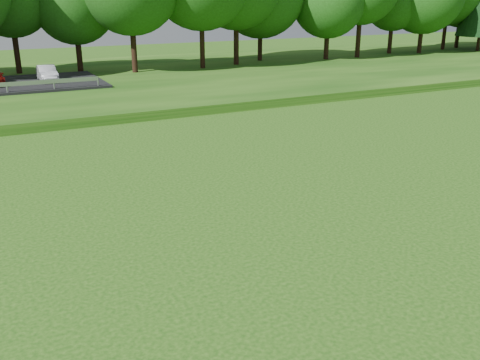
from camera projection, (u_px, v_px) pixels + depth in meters
berm at (226, 73)px, 49.92m from camera, size 130.00×30.00×0.60m
walking_path at (310, 101)px, 38.21m from camera, size 130.00×1.60×0.04m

